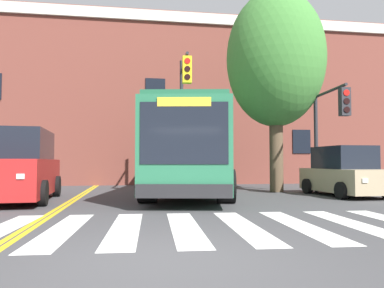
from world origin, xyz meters
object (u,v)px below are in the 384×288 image
(city_bus, at_px, (190,150))
(traffic_light_near_corner, at_px, (328,119))
(car_tan_far_lane, at_px, (344,173))
(traffic_light_overhead, at_px, (184,100))
(street_tree_curbside_large, at_px, (275,59))
(car_red_near_lane, at_px, (18,167))

(city_bus, xyz_separation_m, traffic_light_near_corner, (5.23, -1.43, 1.21))
(traffic_light_near_corner, bearing_deg, car_tan_far_lane, -31.97)
(car_tan_far_lane, xyz_separation_m, traffic_light_overhead, (-5.89, 2.06, 2.98))
(city_bus, height_order, street_tree_curbside_large, street_tree_curbside_large)
(car_red_near_lane, bearing_deg, traffic_light_near_corner, 2.66)
(city_bus, distance_m, traffic_light_near_corner, 5.55)
(city_bus, relative_size, car_tan_far_lane, 2.83)
(car_red_near_lane, bearing_deg, traffic_light_overhead, 21.79)
(city_bus, distance_m, car_red_near_lane, 6.30)
(traffic_light_near_corner, bearing_deg, traffic_light_overhead, 161.87)
(car_tan_far_lane, distance_m, traffic_light_overhead, 6.92)
(city_bus, height_order, car_red_near_lane, city_bus)
(city_bus, xyz_separation_m, car_tan_far_lane, (5.68, -1.72, -0.90))
(traffic_light_overhead, bearing_deg, street_tree_curbside_large, 1.92)
(traffic_light_near_corner, bearing_deg, city_bus, 164.69)
(traffic_light_overhead, distance_m, street_tree_curbside_large, 4.50)
(city_bus, height_order, traffic_light_near_corner, traffic_light_near_corner)
(city_bus, relative_size, traffic_light_near_corner, 2.43)
(city_bus, relative_size, traffic_light_overhead, 1.92)
(car_red_near_lane, bearing_deg, car_tan_far_lane, 1.15)
(car_red_near_lane, bearing_deg, city_bus, 18.13)
(traffic_light_near_corner, relative_size, street_tree_curbside_large, 0.52)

